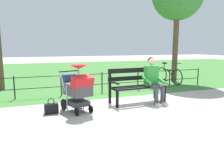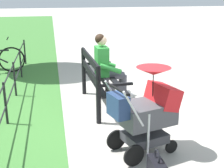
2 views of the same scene
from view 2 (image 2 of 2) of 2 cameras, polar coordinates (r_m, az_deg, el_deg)
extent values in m
plane|color=#ADA89E|center=(5.30, -0.26, -5.90)|extent=(60.00, 60.00, 0.00)
cube|color=black|center=(5.57, -3.04, 0.22)|extent=(1.60, 0.18, 0.04)
cube|color=black|center=(5.61, -1.24, 0.35)|extent=(1.60, 0.18, 0.04)
cube|color=black|center=(5.65, 0.55, 0.48)|extent=(1.60, 0.18, 0.04)
cube|color=black|center=(5.50, -4.10, 2.33)|extent=(1.60, 0.12, 0.12)
cube|color=black|center=(5.44, -4.15, 4.67)|extent=(1.60, 0.12, 0.12)
cylinder|color=black|center=(6.42, -0.95, 0.46)|extent=(0.08, 0.08, 0.45)
cylinder|color=black|center=(6.26, -5.25, 2.34)|extent=(0.08, 0.08, 0.95)
cube|color=black|center=(6.27, -2.76, 3.87)|extent=(0.08, 0.56, 0.04)
cylinder|color=black|center=(5.05, 2.88, -4.36)|extent=(0.08, 0.08, 0.45)
cylinder|color=black|center=(4.85, -2.52, -2.12)|extent=(0.08, 0.08, 0.95)
cube|color=black|center=(4.86, 0.69, -0.14)|extent=(0.08, 0.56, 0.04)
cylinder|color=#42424C|center=(6.12, -0.07, 2.00)|extent=(0.16, 0.41, 0.14)
cylinder|color=#42424C|center=(5.93, 0.39, 1.51)|extent=(0.16, 0.41, 0.14)
cylinder|color=#42424C|center=(6.23, 1.72, 0.04)|extent=(0.11, 0.11, 0.47)
cylinder|color=#42424C|center=(6.05, 2.23, -0.51)|extent=(0.11, 0.11, 0.47)
cube|color=silver|center=(6.32, 2.40, -1.64)|extent=(0.11, 0.22, 0.07)
cube|color=silver|center=(6.14, 2.92, -2.23)|extent=(0.11, 0.22, 0.07)
cube|color=green|center=(5.91, -1.91, 4.24)|extent=(0.37, 0.24, 0.56)
cylinder|color=green|center=(6.17, -1.24, 3.84)|extent=(0.11, 0.43, 0.23)
cylinder|color=green|center=(5.75, -0.27, 2.85)|extent=(0.11, 0.43, 0.23)
sphere|color=beige|center=(5.83, -1.95, 8.07)|extent=(0.20, 0.20, 0.20)
sphere|color=black|center=(5.82, -2.25, 8.34)|extent=(0.19, 0.19, 0.19)
cylinder|color=black|center=(4.21, 0.79, -10.28)|extent=(0.11, 0.28, 0.28)
cylinder|color=black|center=(3.86, 4.09, -13.07)|extent=(0.11, 0.28, 0.28)
cylinder|color=black|center=(4.48, 7.90, -9.32)|extent=(0.08, 0.18, 0.18)
cylinder|color=black|center=(4.22, 10.91, -11.31)|extent=(0.08, 0.18, 0.18)
cube|color=#38383D|center=(4.13, 6.05, -9.67)|extent=(0.55, 0.62, 0.12)
cylinder|color=silver|center=(4.21, 3.22, -7.45)|extent=(0.03, 0.03, 0.65)
cylinder|color=silver|center=(3.87, 6.73, -9.96)|extent=(0.03, 0.03, 0.65)
cube|color=#47474C|center=(4.01, 6.44, -5.39)|extent=(0.63, 0.78, 0.28)
cube|color=red|center=(4.06, 9.35, -2.15)|extent=(0.55, 0.43, 0.33)
cylinder|color=black|center=(3.65, 0.88, -0.86)|extent=(0.51, 0.17, 0.03)
cylinder|color=silver|center=(3.95, 0.57, -2.48)|extent=(0.11, 0.29, 0.49)
cylinder|color=silver|center=(3.58, 4.03, -4.70)|extent=(0.11, 0.29, 0.49)
cone|color=red|center=(3.87, 7.70, 2.36)|extent=(0.55, 0.55, 0.10)
cylinder|color=black|center=(3.92, 7.59, -0.18)|extent=(0.01, 0.01, 0.30)
cube|color=navy|center=(3.73, 1.14, -4.03)|extent=(0.35, 0.24, 0.28)
torus|color=black|center=(3.57, 8.36, -13.11)|extent=(0.16, 0.02, 0.16)
cylinder|color=black|center=(9.11, -15.83, 5.69)|extent=(0.04, 0.04, 0.70)
cylinder|color=black|center=(7.77, -16.55, 3.69)|extent=(0.04, 0.04, 0.70)
cylinder|color=black|center=(6.44, -17.57, 0.86)|extent=(0.04, 0.04, 0.70)
cylinder|color=black|center=(5.15, -19.11, -3.42)|extent=(0.04, 0.04, 0.70)
cylinder|color=black|center=(5.05, -19.44, -0.23)|extent=(8.25, 0.02, 0.02)
cylinder|color=black|center=(5.16, -19.05, -3.94)|extent=(8.25, 0.02, 0.02)
torus|color=black|center=(8.33, -18.05, 4.31)|extent=(0.07, 0.66, 0.66)
cylinder|color=black|center=(8.24, -18.76, 8.00)|extent=(0.44, 0.04, 0.02)
camera|label=1|loc=(6.77, 58.08, 4.78)|focal=35.53mm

